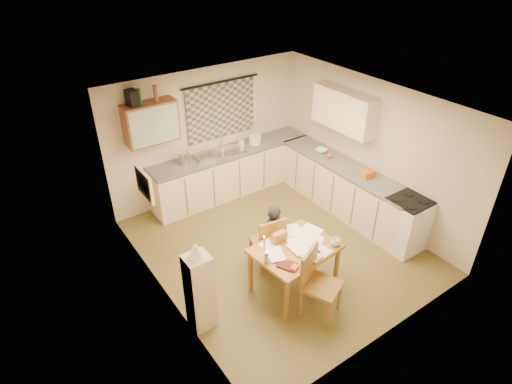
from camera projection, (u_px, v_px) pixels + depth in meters
floor at (278, 247)px, 7.21m from camera, size 4.00×4.50×0.02m
ceiling at (283, 104)px, 5.88m from camera, size 4.00×4.50×0.02m
wall_back at (208, 133)px, 8.12m from camera, size 4.00×0.02×2.50m
wall_front at (399, 264)px, 4.97m from camera, size 4.00×0.02×2.50m
wall_left at (158, 228)px, 5.57m from camera, size 0.02×4.50×2.50m
wall_right at (370, 149)px, 7.53m from camera, size 0.02×4.50×2.50m
window_blind at (221, 110)px, 8.03m from camera, size 1.45×0.03×1.05m
curtain_rod at (221, 82)px, 7.72m from camera, size 1.60×0.04×0.04m
wall_cabinet at (151, 123)px, 7.15m from camera, size 0.90×0.34×0.70m
wall_cabinet_glass at (155, 126)px, 7.03m from camera, size 0.84×0.02×0.64m
upper_cabinet_right at (345, 110)px, 7.50m from camera, size 0.34×1.30×0.70m
framed_print at (144, 184)px, 5.63m from camera, size 0.04×0.50×0.40m
print_canvas at (146, 184)px, 5.64m from camera, size 0.01×0.42×0.32m
counter_back at (232, 172)px, 8.48m from camera, size 3.30×0.62×0.92m
counter_right at (344, 188)px, 7.95m from camera, size 0.62×2.95×0.92m
stove at (405, 224)px, 6.97m from camera, size 0.60×0.60×0.93m
sink at (230, 153)px, 8.25m from camera, size 0.64×0.56×0.10m
tap at (222, 142)px, 8.24m from camera, size 0.04×0.04×0.28m
dish_rack at (205, 157)px, 7.94m from camera, size 0.35×0.30×0.06m
kettle at (184, 158)px, 7.69m from camera, size 0.22×0.22×0.24m
mixing_bowl at (255, 140)px, 8.47m from camera, size 0.26×0.26×0.16m
soap_bottle at (241, 142)px, 8.36m from camera, size 0.11×0.11×0.17m
bowl at (321, 151)px, 8.17m from camera, size 0.31×0.31×0.05m
orange_bag at (368, 174)px, 7.33m from camera, size 0.23×0.18×0.12m
fruit_orange at (330, 156)px, 7.93m from camera, size 0.10×0.10×0.10m
speaker at (132, 98)px, 6.77m from camera, size 0.19×0.22×0.26m
bottle_green at (139, 96)px, 6.83m from camera, size 0.08×0.08×0.26m
bottle_brown at (155, 93)px, 6.97m from camera, size 0.08×0.08×0.26m
dining_table at (294, 268)px, 6.20m from camera, size 1.23×0.98×0.75m
chair_far at (267, 251)px, 6.64m from camera, size 0.51×0.51×0.97m
chair_near at (319, 295)px, 5.82m from camera, size 0.62×0.62×1.03m
person at (272, 237)px, 6.51m from camera, size 0.56×0.50×1.14m
shelf_stand at (200, 292)px, 5.50m from camera, size 0.32×0.30×1.17m
lampshade at (196, 250)px, 5.14m from camera, size 0.20×0.20×0.22m
letter_rack at (279, 237)px, 6.08m from camera, size 0.22×0.10×0.16m
mug at (335, 242)px, 6.03m from camera, size 0.14×0.14×0.11m
magazine at (284, 269)px, 5.61m from camera, size 0.40×0.41×0.02m
book at (279, 262)px, 5.73m from camera, size 0.19×0.24×0.02m
orange_box at (295, 268)px, 5.63m from camera, size 0.14×0.12×0.04m
eyeglasses at (316, 253)px, 5.89m from camera, size 0.13×0.05×0.02m
candle_holder at (267, 257)px, 5.69m from camera, size 0.07×0.07×0.18m
candle at (264, 244)px, 5.62m from camera, size 0.03×0.03×0.22m
candle_flame at (264, 237)px, 5.55m from camera, size 0.02×0.02×0.02m
papers at (301, 241)px, 6.11m from camera, size 1.08×0.93×0.02m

